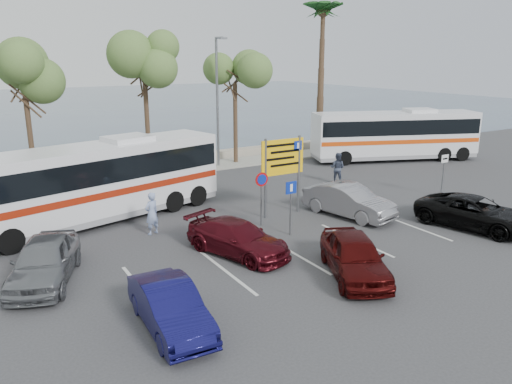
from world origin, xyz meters
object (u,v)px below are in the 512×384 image
car_maroon (238,238)px  suv_black (475,213)px  car_red (354,256)px  pedestrian_near (152,213)px  car_silver_b (349,201)px  street_lamp_right (218,96)px  pedestrian_far (337,168)px  coach_bus_left (95,185)px  direction_sign (283,163)px  car_silver_a (44,261)px  coach_bus_right (395,137)px  car_blue (170,307)px

car_maroon → suv_black: size_ratio=0.89×
car_red → pedestrian_near: bearing=146.6°
car_silver_b → pedestrian_near: (-8.47, 2.28, 0.16)m
street_lamp_right → car_maroon: street_lamp_right is taller
pedestrian_far → coach_bus_left: bearing=56.4°
car_maroon → car_red: size_ratio=1.03×
direction_sign → car_red: (-1.61, -6.70, -1.72)m
car_silver_a → direction_sign: bearing=32.3°
direction_sign → pedestrian_far: bearing=28.8°
coach_bus_right → car_maroon: (-17.57, -9.37, -1.02)m
car_silver_b → pedestrian_near: bearing=152.7°
coach_bus_right → suv_black: size_ratio=2.39×
suv_black → car_silver_b: 5.30m
coach_bus_left → direction_sign: bearing=-23.8°
car_blue → suv_black: bearing=6.7°
car_maroon → pedestrian_near: bearing=99.5°
coach_bus_right → suv_black: (-7.56, -11.97, -0.97)m
car_silver_a → coach_bus_right: bearing=40.7°
coach_bus_right → pedestrian_near: coach_bus_right is taller
direction_sign → pedestrian_far: direction_sign is taller
direction_sign → coach_bus_left: size_ratio=0.30×
car_silver_b → pedestrian_far: (3.50, 5.00, 0.15)m
direction_sign → car_maroon: size_ratio=0.84×
car_silver_a → coach_bus_left: bearing=82.3°
coach_bus_right → car_blue: 25.24m
street_lamp_right → car_silver_b: size_ratio=1.83×
street_lamp_right → car_maroon: 15.21m
coach_bus_right → pedestrian_far: 8.17m
car_red → pedestrian_far: pedestrian_far is taller
direction_sign → car_blue: bearing=-140.3°
car_red → car_silver_b: size_ratio=0.94×
coach_bus_right → car_red: 20.00m
car_blue → direction_sign: bearing=42.3°
car_maroon → pedestrian_near: pedestrian_near is taller
street_lamp_right → pedestrian_near: street_lamp_right is taller
pedestrian_near → pedestrian_far: size_ratio=1.01×
coach_bus_left → suv_black: bearing=-33.6°
car_blue → car_silver_b: car_silver_b is taller
car_silver_a → suv_black: bearing=9.0°
coach_bus_left → pedestrian_near: coach_bus_left is taller
coach_bus_right → car_blue: (-21.62, -12.99, -1.01)m
car_silver_a → car_blue: size_ratio=1.12×
pedestrian_far → direction_sign: bearing=85.2°
direction_sign → pedestrian_near: direction_sign is taller
car_silver_a → car_maroon: 6.55m
car_silver_b → car_blue: bearing=-166.9°
car_blue → car_maroon: (4.05, 3.62, -0.01)m
car_silver_a → suv_black: (16.46, -3.74, -0.06)m
car_silver_b → pedestrian_far: 6.11m
car_maroon → car_red: 4.35m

